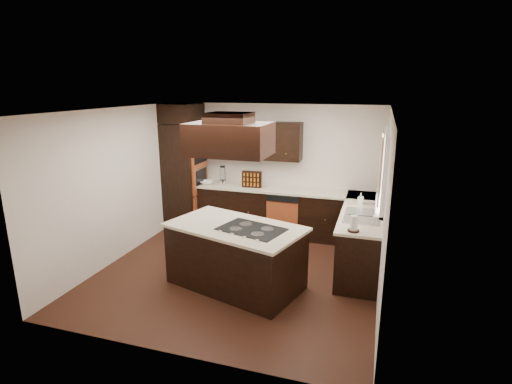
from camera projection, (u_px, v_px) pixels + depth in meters
The scene contains 30 objects.
floor at pixel (239, 272), 6.29m from camera, with size 4.20×4.20×0.02m, color #4E2718.
ceiling at pixel (237, 109), 5.64m from camera, with size 4.20×4.20×0.02m, color silver.
wall_back at pixel (274, 168), 7.91m from camera, with size 4.20×0.02×2.50m, color silver.
wall_front at pixel (166, 248), 4.02m from camera, with size 4.20×0.02×2.50m, color silver.
wall_left at pixel (117, 185), 6.58m from camera, with size 0.02×4.20×2.50m, color silver.
wall_right at pixel (385, 207), 5.36m from camera, with size 0.02×4.20×2.50m, color silver.
oven_column at pixel (184, 176), 8.10m from camera, with size 0.65×0.75×2.12m, color black.
wall_oven_face at pixel (200, 174), 7.98m from camera, with size 0.05×0.62×0.78m, color #B34D26.
base_cabinets_back at pixel (271, 212), 7.83m from camera, with size 2.93×0.60×0.88m, color black.
base_cabinets_right at pixel (361, 238), 6.49m from camera, with size 0.60×2.40×0.88m, color black.
countertop_back at pixel (271, 189), 7.69m from camera, with size 2.93×0.63×0.04m, color beige.
countertop_right at pixel (362, 211), 6.37m from camera, with size 0.63×2.40×0.04m, color beige.
upper_cabinets at pixel (250, 140), 7.72m from camera, with size 2.00×0.34×0.72m, color black.
dishwasher_front at pixel (282, 220), 7.48m from camera, with size 0.60×0.05×0.72m, color #B34D26.
window_frame at pixel (385, 170), 5.77m from camera, with size 0.06×1.32×1.12m, color white.
window_pane at pixel (387, 170), 5.76m from camera, with size 0.00×1.20×1.00m, color white.
curtain_left at pixel (380, 172), 5.39m from camera, with size 0.02×0.34×0.90m, color beige.
curtain_right at pixel (381, 161), 6.16m from camera, with size 0.02×0.34×0.90m, color beige.
sink_rim at pixel (362, 216), 6.04m from camera, with size 0.52×0.84×0.01m, color silver.
island at pixel (236, 257), 5.75m from camera, with size 1.83×1.00×0.88m, color black.
island_top at pixel (235, 227), 5.63m from camera, with size 1.90×1.07×0.04m, color beige.
cooktop at pixel (251, 229), 5.48m from camera, with size 0.87×0.58×0.01m, color black.
range_hood at pixel (230, 139), 5.20m from camera, with size 1.05×0.72×0.42m, color black.
hood_duct at pixel (229, 118), 5.12m from camera, with size 0.55×0.50×0.13m, color black.
blender_base at pixel (223, 182), 7.92m from camera, with size 0.15×0.15×0.10m, color silver.
blender_pitcher at pixel (223, 174), 7.87m from camera, with size 0.13×0.13×0.26m, color silver.
spice_rack at pixel (252, 179), 7.71m from camera, with size 0.38×0.09×0.32m, color black.
mixing_bowl at pixel (207, 183), 7.98m from camera, with size 0.27×0.27×0.07m, color white.
soap_bottle at pixel (361, 199), 6.59m from camera, with size 0.09×0.09×0.20m, color white.
paper_towel at pixel (354, 224), 5.38m from camera, with size 0.10×0.10×0.22m, color white.
Camera 1 is at (1.99, -5.41, 2.84)m, focal length 28.00 mm.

